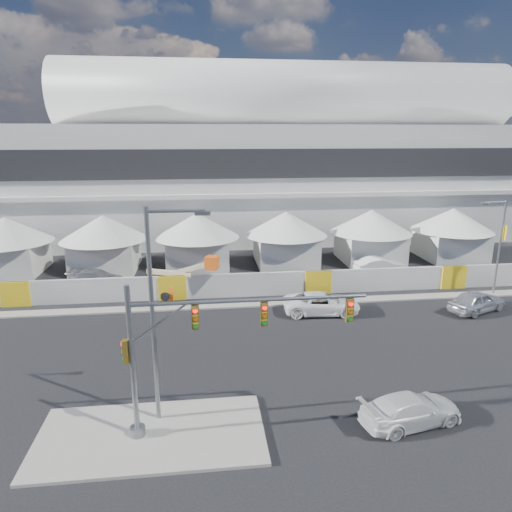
{
  "coord_description": "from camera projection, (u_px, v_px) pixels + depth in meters",
  "views": [
    {
      "loc": [
        -3.47,
        -20.87,
        13.01
      ],
      "look_at": [
        0.24,
        10.0,
        4.65
      ],
      "focal_mm": 32.0,
      "sensor_mm": 36.0,
      "label": 1
    }
  ],
  "objects": [
    {
      "name": "sedan_silver",
      "position": [
        477.0,
        301.0,
        34.29
      ],
      "size": [
        3.6,
        5.2,
        1.64
      ],
      "primitive_type": "imported",
      "rotation": [
        0.0,
        0.0,
        1.95
      ],
      "color": "silver",
      "rests_on": "ground"
    },
    {
      "name": "stadium",
      "position": [
        290.0,
        161.0,
        62.13
      ],
      "size": [
        80.0,
        24.8,
        21.98
      ],
      "color": "silver",
      "rests_on": "ground"
    },
    {
      "name": "pickup_curb",
      "position": [
        322.0,
        303.0,
        33.96
      ],
      "size": [
        3.1,
        5.87,
        1.57
      ],
      "primitive_type": "imported",
      "rotation": [
        0.0,
        0.0,
        1.48
      ],
      "color": "white",
      "rests_on": "ground"
    },
    {
      "name": "hoarding_fence",
      "position": [
        318.0,
        282.0,
        38.12
      ],
      "size": [
        70.0,
        0.25,
        2.0
      ],
      "primitive_type": "cube",
      "color": "silver",
      "rests_on": "ground"
    },
    {
      "name": "streetlight_median",
      "position": [
        158.0,
        303.0,
        19.9
      ],
      "size": [
        2.76,
        0.28,
        9.97
      ],
      "color": "slate",
      "rests_on": "median_island"
    },
    {
      "name": "boom_lift",
      "position": [
        165.0,
        284.0,
        37.71
      ],
      "size": [
        7.6,
        2.93,
        3.72
      ],
      "rotation": [
        0.0,
        0.0,
        -0.38
      ],
      "color": "#DE5914",
      "rests_on": "ground"
    },
    {
      "name": "lot_car_c",
      "position": [
        97.0,
        278.0,
        40.06
      ],
      "size": [
        2.98,
        5.26,
        1.44
      ],
      "primitive_type": "imported",
      "rotation": [
        0.0,
        0.0,
        1.37
      ],
      "color": "#B6B6BB",
      "rests_on": "ground"
    },
    {
      "name": "median_island",
      "position": [
        151.0,
        435.0,
        20.2
      ],
      "size": [
        10.0,
        5.0,
        0.15
      ],
      "primitive_type": "cube",
      "color": "gray",
      "rests_on": "ground"
    },
    {
      "name": "traffic_mast",
      "position": [
        187.0,
        351.0,
        19.37
      ],
      "size": [
        10.39,
        0.68,
        6.96
      ],
      "color": "slate",
      "rests_on": "median_island"
    },
    {
      "name": "pickup_near",
      "position": [
        411.0,
        410.0,
        21.01
      ],
      "size": [
        2.95,
        5.2,
        1.42
      ],
      "primitive_type": "imported",
      "rotation": [
        0.0,
        0.0,
        1.78
      ],
      "color": "silver",
      "rests_on": "ground"
    },
    {
      "name": "streetlight_curb",
      "position": [
        499.0,
        241.0,
        36.93
      ],
      "size": [
        2.35,
        0.53,
        7.93
      ],
      "color": "gray",
      "rests_on": "ground"
    },
    {
      "name": "tent_row",
      "position": [
        242.0,
        235.0,
        46.04
      ],
      "size": [
        53.4,
        8.4,
        5.4
      ],
      "color": "silver",
      "rests_on": "ground"
    },
    {
      "name": "ground",
      "position": [
        274.0,
        391.0,
        23.79
      ],
      "size": [
        160.0,
        160.0,
        0.0
      ],
      "primitive_type": "plane",
      "color": "black",
      "rests_on": "ground"
    },
    {
      "name": "far_curb",
      "position": [
        487.0,
        294.0,
        38.07
      ],
      "size": [
        80.0,
        1.2,
        0.12
      ],
      "primitive_type": "cube",
      "color": "gray",
      "rests_on": "ground"
    },
    {
      "name": "lot_car_a",
      "position": [
        380.0,
        266.0,
        43.62
      ],
      "size": [
        1.91,
        4.89,
        1.58
      ],
      "primitive_type": "imported",
      "rotation": [
        0.0,
        0.0,
        1.62
      ],
      "color": "white",
      "rests_on": "ground"
    }
  ]
}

